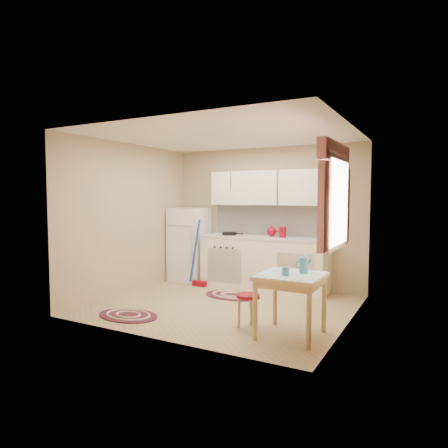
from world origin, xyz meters
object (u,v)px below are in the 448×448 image
at_px(fridge, 189,244).
at_px(table, 290,306).
at_px(base_cabinets, 263,264).
at_px(stool, 248,311).

relative_size(fridge, table, 1.94).
height_order(fridge, table, fridge).
relative_size(base_cabinets, table, 3.12).
height_order(base_cabinets, table, base_cabinets).
bearing_deg(base_cabinets, fridge, -178.12).
distance_m(base_cabinets, stool, 2.17).
bearing_deg(table, base_cabinets, 120.32).
bearing_deg(stool, fridge, 137.44).
height_order(table, stool, table).
bearing_deg(stool, base_cabinets, 107.81).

